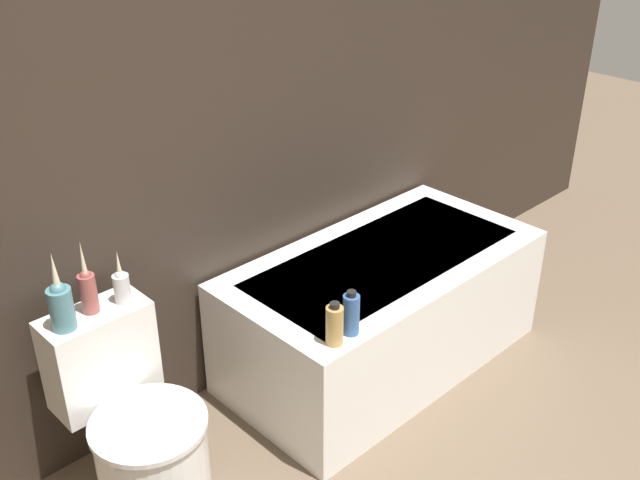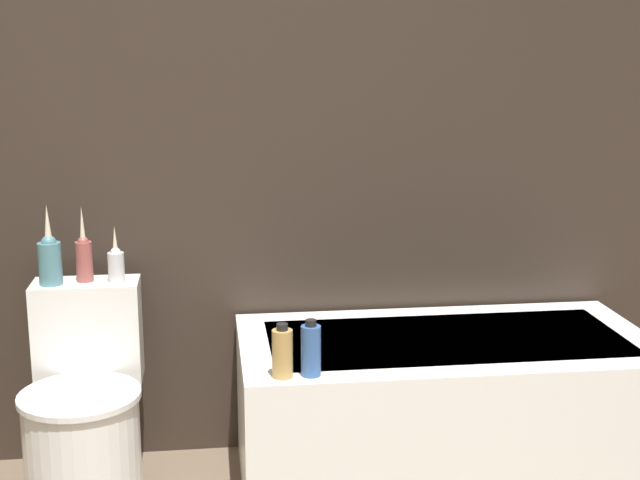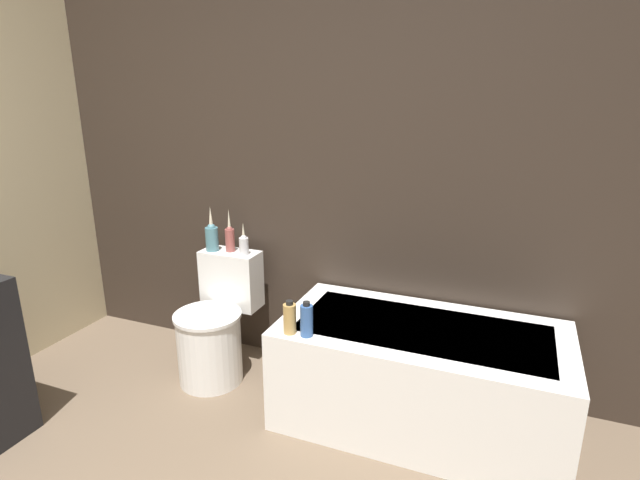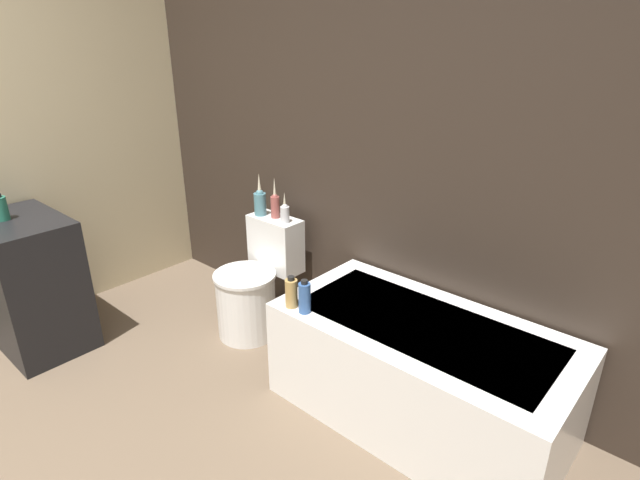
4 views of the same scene
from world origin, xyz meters
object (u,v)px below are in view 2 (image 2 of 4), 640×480
Objects in this scene: shampoo_bottle_tall at (282,353)px; shampoo_bottle_short at (311,350)px; toilet at (85,419)px; vase_gold at (50,258)px; bathtub at (444,411)px; vase_bronze at (116,263)px; vase_silver at (84,256)px.

shampoo_bottle_tall is 0.96× the size of shampoo_bottle_short.
toilet reaches higher than shampoo_bottle_short.
vase_gold reaches higher than shampoo_bottle_short.
shampoo_bottle_tall is (-0.59, -0.29, 0.35)m from bathtub.
bathtub is 1.23m from toilet.
bathtub is at bearing 29.91° from shampoo_bottle_short.
vase_bronze is 1.11× the size of shampoo_bottle_short.
bathtub is 1.25m from vase_bronze.
toilet is at bearing 179.65° from bathtub.
vase_bronze is (-1.12, 0.19, 0.52)m from bathtub.
toilet is 4.12× the size of shampoo_bottle_short.
vase_bronze is at bearing 59.68° from toilet.
vase_gold is at bearing 150.32° from shampoo_bottle_short.
toilet is 0.56m from vase_gold.
shampoo_bottle_short is at bearing -22.23° from toilet.
shampoo_bottle_tall is at bearing -153.58° from bathtub.
vase_silver is at bearing 170.03° from bathtub.
shampoo_bottle_short is at bearing 2.46° from shampoo_bottle_tall.
bathtub is 7.25× the size of vase_bronze.
vase_gold is at bearing 147.33° from shampoo_bottle_tall.
toilet is 0.85m from shampoo_bottle_short.
vase_bronze is (0.11, 0.19, 0.49)m from toilet.
toilet is 0.77m from shampoo_bottle_tall.
shampoo_bottle_tall is at bearing -25.19° from toilet.
vase_bronze reaches higher than shampoo_bottle_tall.
bathtub is 0.75m from shampoo_bottle_tall.
bathtub is 1.36m from vase_silver.
shampoo_bottle_tall is (0.64, -0.51, -0.20)m from vase_silver.
shampoo_bottle_tall is (0.53, -0.49, -0.18)m from vase_bronze.
bathtub is 8.38× the size of shampoo_bottle_tall.
vase_gold is 1.41× the size of vase_bronze.
vase_silver is 1.56× the size of shampoo_bottle_tall.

